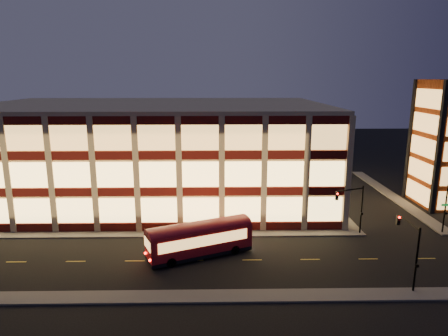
{
  "coord_description": "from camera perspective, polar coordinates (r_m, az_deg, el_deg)",
  "views": [
    {
      "loc": [
        6.41,
        -43.71,
        18.31
      ],
      "look_at": [
        7.38,
        8.0,
        6.51
      ],
      "focal_mm": 32.0,
      "sensor_mm": 36.0,
      "label": 1
    }
  ],
  "objects": [
    {
      "name": "sidewalk_office_south",
      "position": [
        49.2,
        -12.18,
        -9.2
      ],
      "size": [
        54.0,
        2.0,
        0.15
      ],
      "primitive_type": "cube",
      "color": "#514F4C",
      "rests_on": "ground"
    },
    {
      "name": "office_building",
      "position": [
        62.33,
        -9.66,
        2.45
      ],
      "size": [
        50.45,
        30.45,
        14.5
      ],
      "color": "tan",
      "rests_on": "ground"
    },
    {
      "name": "traffic_signal_near",
      "position": [
        39.51,
        25.01,
        -9.45
      ],
      "size": [
        0.32,
        4.45,
        6.0
      ],
      "color": "black",
      "rests_on": "ground"
    },
    {
      "name": "ground",
      "position": [
        47.83,
        -8.82,
        -9.82
      ],
      "size": [
        200.0,
        200.0,
        0.0
      ],
      "primitive_type": "plane",
      "color": "black",
      "rests_on": "ground"
    },
    {
      "name": "sidewalk_near",
      "position": [
        36.29,
        -11.64,
        -17.6
      ],
      "size": [
        100.0,
        2.0,
        0.15
      ],
      "primitive_type": "cube",
      "color": "#514F4C",
      "rests_on": "ground"
    },
    {
      "name": "sidewalk_office_east",
      "position": [
        65.53,
        13.67,
        -3.68
      ],
      "size": [
        2.0,
        30.0,
        0.15
      ],
      "primitive_type": "cube",
      "color": "#514F4C",
      "rests_on": "ground"
    },
    {
      "name": "trolley_bus",
      "position": [
        42.15,
        -3.52,
        -9.85
      ],
      "size": [
        11.13,
        6.94,
        3.71
      ],
      "rotation": [
        0.0,
        0.0,
        0.42
      ],
      "color": "maroon",
      "rests_on": "ground"
    },
    {
      "name": "sidewalk_tower_west",
      "position": [
        69.14,
        22.54,
        -3.45
      ],
      "size": [
        2.0,
        30.0,
        0.15
      ],
      "primitive_type": "cube",
      "color": "#514F4C",
      "rests_on": "ground"
    },
    {
      "name": "traffic_signal_far",
      "position": [
        48.82,
        17.93,
        -4.7
      ],
      "size": [
        3.79,
        1.87,
        6.0
      ],
      "color": "black",
      "rests_on": "ground"
    }
  ]
}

